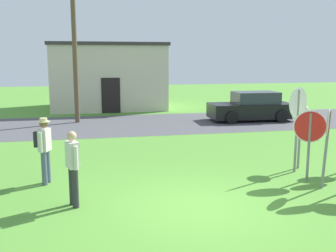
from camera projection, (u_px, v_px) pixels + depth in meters
name	position (u px, v px, depth m)	size (l,w,h in m)	color
ground_plane	(200.00, 207.00, 8.60)	(80.00, 80.00, 0.00)	#518E33
street_asphalt	(136.00, 124.00, 19.49)	(60.00, 6.40, 0.01)	#4C4C51
building_background	(108.00, 76.00, 25.70)	(7.24, 5.68, 4.20)	beige
utility_pole	(74.00, 31.00, 19.24)	(1.80, 0.24, 8.79)	brown
parked_car_on_street	(252.00, 107.00, 20.53)	(4.36, 2.13, 1.51)	black
stop_sign_leaning_left	(300.00, 126.00, 11.46)	(0.27, 0.57, 1.92)	slate
stop_sign_tallest	(310.00, 133.00, 10.29)	(0.79, 0.36, 1.90)	slate
stop_sign_rear_left	(297.00, 114.00, 11.01)	(0.77, 0.41, 2.44)	slate
stop_sign_center_cluster	(327.00, 135.00, 9.65)	(0.39, 0.60, 2.02)	slate
person_in_dark_shirt	(44.00, 146.00, 10.06)	(0.43, 0.55, 1.74)	#4C5670
person_with_sunhat	(73.00, 165.00, 8.51)	(0.33, 0.54, 1.69)	#2D2D33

